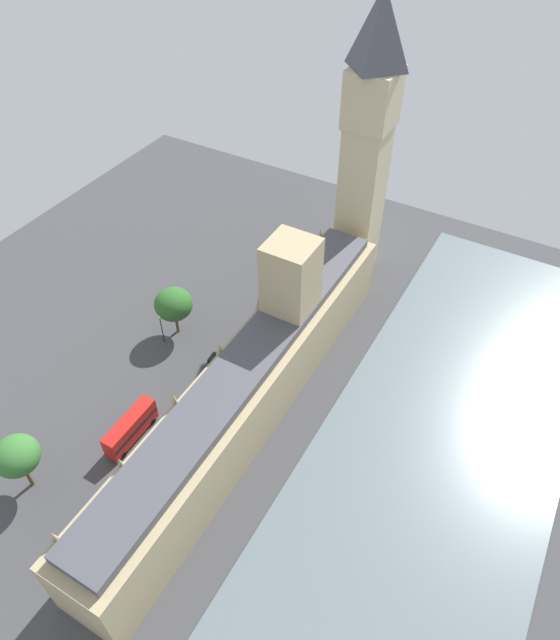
{
  "coord_description": "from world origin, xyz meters",
  "views": [
    {
      "loc": [
        -35.47,
        48.28,
        79.25
      ],
      "look_at": [
        1.0,
        -15.77,
        7.34
      ],
      "focal_mm": 32.07,
      "sensor_mm": 36.0,
      "label": 1
    }
  ],
  "objects_px": {
    "parliament_building": "(253,378)",
    "clock_tower": "(367,143)",
    "double_decker_bus_under_trees": "(131,428)",
    "pedestrian_opposite_hall": "(193,412)",
    "car_white_by_river_gate": "(275,292)",
    "street_lamp_midblock": "(161,324)",
    "pedestrian_corner": "(101,518)",
    "pedestrian_leading": "(265,324)",
    "plane_tree_kerbside": "(17,456)",
    "car_dark_green_far_end": "(214,361)",
    "plane_tree_trailing": "(174,304)"
  },
  "relations": [
    {
      "from": "pedestrian_leading",
      "to": "plane_tree_trailing",
      "type": "relative_size",
      "value": 0.17
    },
    {
      "from": "clock_tower",
      "to": "double_decker_bus_under_trees",
      "type": "distance_m",
      "value": 65.63
    },
    {
      "from": "pedestrian_corner",
      "to": "clock_tower",
      "type": "bearing_deg",
      "value": -141.75
    },
    {
      "from": "clock_tower",
      "to": "car_white_by_river_gate",
      "type": "xyz_separation_m",
      "value": [
        10.06,
        16.86,
        -28.26
      ]
    },
    {
      "from": "pedestrian_opposite_hall",
      "to": "street_lamp_midblock",
      "type": "relative_size",
      "value": 0.24
    },
    {
      "from": "double_decker_bus_under_trees",
      "to": "plane_tree_trailing",
      "type": "relative_size",
      "value": 1.03
    },
    {
      "from": "pedestrian_leading",
      "to": "parliament_building",
      "type": "bearing_deg",
      "value": -127.17
    },
    {
      "from": "clock_tower",
      "to": "pedestrian_corner",
      "type": "xyz_separation_m",
      "value": [
        7.39,
        72.14,
        -28.41
      ]
    },
    {
      "from": "clock_tower",
      "to": "pedestrian_leading",
      "type": "xyz_separation_m",
      "value": [
        7.18,
        25.92,
        -28.38
      ]
    },
    {
      "from": "parliament_building",
      "to": "pedestrian_leading",
      "type": "distance_m",
      "value": 20.45
    },
    {
      "from": "pedestrian_leading",
      "to": "plane_tree_trailing",
      "type": "height_order",
      "value": "plane_tree_trailing"
    },
    {
      "from": "plane_tree_kerbside",
      "to": "parliament_building",
      "type": "bearing_deg",
      "value": -126.43
    },
    {
      "from": "parliament_building",
      "to": "car_dark_green_far_end",
      "type": "distance_m",
      "value": 14.02
    },
    {
      "from": "parliament_building",
      "to": "car_dark_green_far_end",
      "type": "bearing_deg",
      "value": -21.34
    },
    {
      "from": "parliament_building",
      "to": "double_decker_bus_under_trees",
      "type": "bearing_deg",
      "value": 47.52
    },
    {
      "from": "pedestrian_opposite_hall",
      "to": "pedestrian_leading",
      "type": "distance_m",
      "value": 24.09
    },
    {
      "from": "parliament_building",
      "to": "pedestrian_corner",
      "type": "bearing_deg",
      "value": 73.52
    },
    {
      "from": "pedestrian_opposite_hall",
      "to": "plane_tree_kerbside",
      "type": "height_order",
      "value": "plane_tree_kerbside"
    },
    {
      "from": "car_white_by_river_gate",
      "to": "car_dark_green_far_end",
      "type": "bearing_deg",
      "value": 88.08
    },
    {
      "from": "car_white_by_river_gate",
      "to": "street_lamp_midblock",
      "type": "relative_size",
      "value": 0.71
    },
    {
      "from": "double_decker_bus_under_trees",
      "to": "pedestrian_opposite_hall",
      "type": "relative_size",
      "value": 6.55
    },
    {
      "from": "pedestrian_leading",
      "to": "pedestrian_opposite_hall",
      "type": "bearing_deg",
      "value": -152.32
    },
    {
      "from": "parliament_building",
      "to": "car_white_by_river_gate",
      "type": "distance_m",
      "value": 29.5
    },
    {
      "from": "clock_tower",
      "to": "pedestrian_corner",
      "type": "bearing_deg",
      "value": 84.15
    },
    {
      "from": "clock_tower",
      "to": "pedestrian_opposite_hall",
      "type": "distance_m",
      "value": 57.95
    },
    {
      "from": "plane_tree_kerbside",
      "to": "car_white_by_river_gate",
      "type": "bearing_deg",
      "value": -100.76
    },
    {
      "from": "parliament_building",
      "to": "plane_tree_trailing",
      "type": "bearing_deg",
      "value": -19.71
    },
    {
      "from": "car_dark_green_far_end",
      "to": "pedestrian_corner",
      "type": "distance_m",
      "value": 33.44
    },
    {
      "from": "parliament_building",
      "to": "clock_tower",
      "type": "xyz_separation_m",
      "value": [
        1.14,
        -43.33,
        21.6
      ]
    },
    {
      "from": "parliament_building",
      "to": "pedestrian_opposite_hall",
      "type": "relative_size",
      "value": 48.63
    },
    {
      "from": "pedestrian_opposite_hall",
      "to": "plane_tree_trailing",
      "type": "relative_size",
      "value": 0.16
    },
    {
      "from": "pedestrian_leading",
      "to": "plane_tree_kerbside",
      "type": "distance_m",
      "value": 49.43
    },
    {
      "from": "plane_tree_kerbside",
      "to": "plane_tree_trailing",
      "type": "bearing_deg",
      "value": -89.13
    },
    {
      "from": "car_white_by_river_gate",
      "to": "plane_tree_kerbside",
      "type": "xyz_separation_m",
      "value": [
        10.66,
        56.07,
        6.95
      ]
    },
    {
      "from": "clock_tower",
      "to": "plane_tree_kerbside",
      "type": "relative_size",
      "value": 5.25
    },
    {
      "from": "pedestrian_leading",
      "to": "plane_tree_kerbside",
      "type": "bearing_deg",
      "value": -168.77
    },
    {
      "from": "plane_tree_trailing",
      "to": "street_lamp_midblock",
      "type": "height_order",
      "value": "plane_tree_trailing"
    },
    {
      "from": "car_white_by_river_gate",
      "to": "clock_tower",
      "type": "bearing_deg",
      "value": -121.97
    },
    {
      "from": "clock_tower",
      "to": "car_white_by_river_gate",
      "type": "height_order",
      "value": "clock_tower"
    },
    {
      "from": "car_white_by_river_gate",
      "to": "car_dark_green_far_end",
      "type": "xyz_separation_m",
      "value": [
        0.3,
        21.98,
        -0.0
      ]
    },
    {
      "from": "car_dark_green_far_end",
      "to": "plane_tree_kerbside",
      "type": "relative_size",
      "value": 0.39
    },
    {
      "from": "pedestrian_leading",
      "to": "street_lamp_midblock",
      "type": "relative_size",
      "value": 0.25
    },
    {
      "from": "car_dark_green_far_end",
      "to": "clock_tower",
      "type": "bearing_deg",
      "value": -109.31
    },
    {
      "from": "parliament_building",
      "to": "street_lamp_midblock",
      "type": "height_order",
      "value": "parliament_building"
    },
    {
      "from": "double_decker_bus_under_trees",
      "to": "street_lamp_midblock",
      "type": "xyz_separation_m",
      "value": [
        9.03,
        -19.8,
        2.05
      ]
    },
    {
      "from": "car_white_by_river_gate",
      "to": "car_dark_green_far_end",
      "type": "height_order",
      "value": "same"
    },
    {
      "from": "pedestrian_leading",
      "to": "plane_tree_trailing",
      "type": "xyz_separation_m",
      "value": [
        14.11,
        9.37,
        6.37
      ]
    },
    {
      "from": "double_decker_bus_under_trees",
      "to": "pedestrian_corner",
      "type": "height_order",
      "value": "double_decker_bus_under_trees"
    },
    {
      "from": "car_dark_green_far_end",
      "to": "plane_tree_trailing",
      "type": "height_order",
      "value": "plane_tree_trailing"
    },
    {
      "from": "plane_tree_trailing",
      "to": "clock_tower",
      "type": "bearing_deg",
      "value": -121.1
    }
  ]
}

